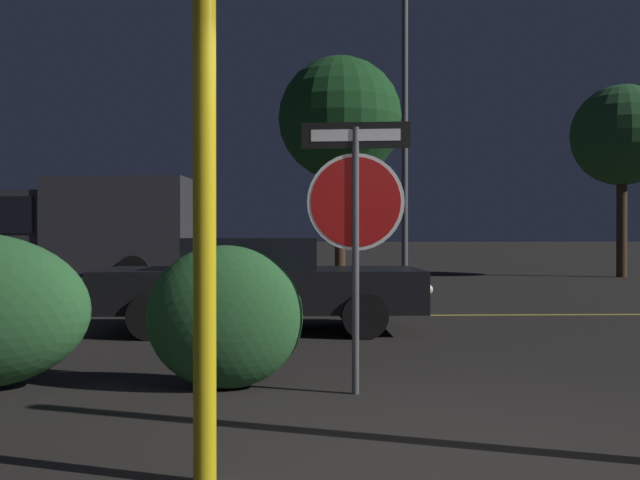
{
  "coord_description": "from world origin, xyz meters",
  "views": [
    {
      "loc": [
        -0.96,
        -4.05,
        1.34
      ],
      "look_at": [
        -0.67,
        3.95,
        1.28
      ],
      "focal_mm": 40.0,
      "sensor_mm": 36.0,
      "label": 1
    }
  ],
  "objects_px": {
    "tree_0": "(622,136)",
    "tree_2": "(340,119)",
    "yellow_pole_left": "(205,236)",
    "delivery_truck": "(79,227)",
    "passing_car_2": "(260,283)",
    "street_lamp": "(405,78)",
    "stop_sign": "(356,202)",
    "hedge_bush_2": "(225,317)"
  },
  "relations": [
    {
      "from": "delivery_truck",
      "to": "stop_sign",
      "type": "bearing_deg",
      "value": -149.24
    },
    {
      "from": "passing_car_2",
      "to": "tree_2",
      "type": "distance_m",
      "value": 12.49
    },
    {
      "from": "tree_2",
      "to": "yellow_pole_left",
      "type": "bearing_deg",
      "value": -96.03
    },
    {
      "from": "stop_sign",
      "to": "passing_car_2",
      "type": "height_order",
      "value": "stop_sign"
    },
    {
      "from": "hedge_bush_2",
      "to": "passing_car_2",
      "type": "distance_m",
      "value": 3.76
    },
    {
      "from": "stop_sign",
      "to": "hedge_bush_2",
      "type": "bearing_deg",
      "value": 175.41
    },
    {
      "from": "stop_sign",
      "to": "yellow_pole_left",
      "type": "bearing_deg",
      "value": -108.01
    },
    {
      "from": "delivery_truck",
      "to": "street_lamp",
      "type": "xyz_separation_m",
      "value": [
        8.39,
        -0.13,
        3.86
      ]
    },
    {
      "from": "yellow_pole_left",
      "to": "passing_car_2",
      "type": "bearing_deg",
      "value": 90.0
    },
    {
      "from": "hedge_bush_2",
      "to": "street_lamp",
      "type": "distance_m",
      "value": 13.51
    },
    {
      "from": "passing_car_2",
      "to": "street_lamp",
      "type": "bearing_deg",
      "value": 158.32
    },
    {
      "from": "stop_sign",
      "to": "yellow_pole_left",
      "type": "xyz_separation_m",
      "value": [
        -1.0,
        -2.13,
        -0.28
      ]
    },
    {
      "from": "passing_car_2",
      "to": "tree_2",
      "type": "height_order",
      "value": "tree_2"
    },
    {
      "from": "delivery_truck",
      "to": "tree_2",
      "type": "xyz_separation_m",
      "value": [
        6.92,
        3.09,
        3.31
      ]
    },
    {
      "from": "street_lamp",
      "to": "hedge_bush_2",
      "type": "bearing_deg",
      "value": -105.94
    },
    {
      "from": "hedge_bush_2",
      "to": "tree_0",
      "type": "bearing_deg",
      "value": 55.48
    },
    {
      "from": "yellow_pole_left",
      "to": "delivery_truck",
      "type": "distance_m",
      "value": 15.49
    },
    {
      "from": "delivery_truck",
      "to": "street_lamp",
      "type": "relative_size",
      "value": 0.7
    },
    {
      "from": "tree_0",
      "to": "tree_2",
      "type": "bearing_deg",
      "value": -176.33
    },
    {
      "from": "stop_sign",
      "to": "tree_0",
      "type": "relative_size",
      "value": 0.38
    },
    {
      "from": "street_lamp",
      "to": "delivery_truck",
      "type": "bearing_deg",
      "value": 179.11
    },
    {
      "from": "passing_car_2",
      "to": "delivery_truck",
      "type": "distance_m",
      "value": 9.94
    },
    {
      "from": "stop_sign",
      "to": "hedge_bush_2",
      "type": "xyz_separation_m",
      "value": [
        -1.12,
        0.23,
        -0.99
      ]
    },
    {
      "from": "yellow_pole_left",
      "to": "tree_0",
      "type": "bearing_deg",
      "value": 59.36
    },
    {
      "from": "tree_2",
      "to": "street_lamp",
      "type": "bearing_deg",
      "value": -65.4
    },
    {
      "from": "yellow_pole_left",
      "to": "tree_2",
      "type": "distance_m",
      "value": 18.18
    },
    {
      "from": "passing_car_2",
      "to": "tree_0",
      "type": "distance_m",
      "value": 16.75
    },
    {
      "from": "yellow_pole_left",
      "to": "hedge_bush_2",
      "type": "bearing_deg",
      "value": 92.95
    },
    {
      "from": "yellow_pole_left",
      "to": "passing_car_2",
      "type": "height_order",
      "value": "yellow_pole_left"
    },
    {
      "from": "hedge_bush_2",
      "to": "street_lamp",
      "type": "relative_size",
      "value": 0.16
    },
    {
      "from": "stop_sign",
      "to": "delivery_truck",
      "type": "distance_m",
      "value": 13.89
    },
    {
      "from": "yellow_pole_left",
      "to": "hedge_bush_2",
      "type": "xyz_separation_m",
      "value": [
        -0.12,
        2.37,
        -0.71
      ]
    },
    {
      "from": "delivery_truck",
      "to": "yellow_pole_left",
      "type": "bearing_deg",
      "value": -156.02
    },
    {
      "from": "stop_sign",
      "to": "yellow_pole_left",
      "type": "relative_size",
      "value": 0.86
    },
    {
      "from": "delivery_truck",
      "to": "tree_2",
      "type": "relative_size",
      "value": 0.86
    },
    {
      "from": "delivery_truck",
      "to": "street_lamp",
      "type": "height_order",
      "value": "street_lamp"
    },
    {
      "from": "hedge_bush_2",
      "to": "tree_2",
      "type": "bearing_deg",
      "value": 82.6
    },
    {
      "from": "stop_sign",
      "to": "passing_car_2",
      "type": "xyz_separation_m",
      "value": [
        -1.0,
        3.99,
        -0.95
      ]
    },
    {
      "from": "hedge_bush_2",
      "to": "passing_car_2",
      "type": "xyz_separation_m",
      "value": [
        0.12,
        3.76,
        0.04
      ]
    },
    {
      "from": "stop_sign",
      "to": "delivery_truck",
      "type": "relative_size",
      "value": 0.4
    },
    {
      "from": "passing_car_2",
      "to": "tree_2",
      "type": "xyz_separation_m",
      "value": [
        1.87,
        11.61,
        4.18
      ]
    },
    {
      "from": "tree_2",
      "to": "stop_sign",
      "type": "bearing_deg",
      "value": -93.21
    }
  ]
}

